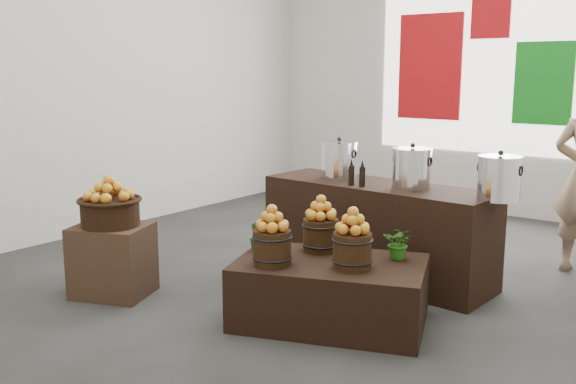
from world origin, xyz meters
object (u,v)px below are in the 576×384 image
Objects in this scene: stock_pot_right at (499,179)px; counter at (377,231)px; stock_pot_left at (339,161)px; display_table at (330,292)px; stock_pot_center at (412,169)px; wicker_basket at (110,213)px; crate at (113,260)px.

counter is at bearing 176.84° from stock_pot_right.
counter is at bearing -3.16° from stock_pot_left.
display_table is 1.39m from stock_pot_center.
wicker_basket is at bearing 177.42° from display_table.
display_table is 4.21× the size of stock_pot_left.
stock_pot_center is (1.85, 1.73, 0.73)m from crate.
counter is at bearing 176.84° from stock_pot_center.
stock_pot_center is (1.85, 1.73, 0.32)m from wicker_basket.
counter reaches higher than display_table.
stock_pot_left is at bearing 58.55° from wicker_basket.
crate is 1.83× the size of stock_pot_right.
counter is 0.68m from stock_pot_center.
stock_pot_left is (-0.70, 1.18, 0.79)m from display_table.
wicker_basket is 0.23× the size of counter.
stock_pot_center reaches higher than crate.
crate is 3.20m from stock_pot_right.
stock_pot_center and stock_pot_right have the same top height.
stock_pot_left is at bearing 176.84° from stock_pot_right.
display_table is (1.79, 0.59, -0.06)m from crate.
crate reaches higher than display_table.
counter is 0.73m from stock_pot_left.
crate is at bearing -127.73° from counter.
counter is at bearing 82.20° from display_table.
stock_pot_left is at bearing 58.55° from crate.
counter is (1.52, 1.75, -0.27)m from wicker_basket.
display_table is (1.79, 0.59, -0.47)m from wicker_basket.
stock_pot_center is at bearing 176.84° from stock_pot_right.
stock_pot_left is 1.53m from stock_pot_right.
stock_pot_right reaches higher than wicker_basket.
stock_pot_left is 1.00× the size of stock_pot_center.
display_table is 4.21× the size of stock_pot_right.
counter reaches higher than crate.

